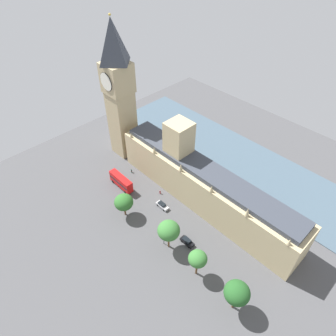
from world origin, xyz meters
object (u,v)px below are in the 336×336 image
plane_tree_kerbside (237,293)px  plane_tree_opposite_hall (169,231)px  double_decker_bus_corner (121,181)px  car_silver_under_trees (162,205)px  plane_tree_leading (124,202)px  plane_tree_near_tower (198,259)px  clock_tower (119,91)px  street_lamp_trailing (164,236)px  pedestrian_by_river_gate (160,192)px  parliament_building (202,183)px  car_black_far_end (187,241)px  pedestrian_midblock (132,171)px

plane_tree_kerbside → plane_tree_opposite_hall: (-0.68, -23.97, 0.18)m
double_decker_bus_corner → car_silver_under_trees: (-3.88, 17.21, -1.75)m
plane_tree_opposite_hall → plane_tree_leading: (1.78, -18.55, -1.82)m
car_silver_under_trees → plane_tree_near_tower: bearing=68.0°
car_silver_under_trees → clock_tower: bearing=-107.2°
clock_tower → street_lamp_trailing: (19.46, 43.60, -22.69)m
street_lamp_trailing → plane_tree_leading: bearing=-85.4°
plane_tree_near_tower → plane_tree_leading: size_ratio=1.11×
pedestrian_by_river_gate → plane_tree_kerbside: (13.42, 41.51, 6.88)m
plane_tree_kerbside → clock_tower: bearing=-105.9°
plane_tree_kerbside → plane_tree_leading: plane_tree_kerbside is taller
pedestrian_by_river_gate → clock_tower: bearing=68.4°
parliament_building → pedestrian_by_river_gate: bearing=-55.5°
car_black_far_end → pedestrian_by_river_gate: bearing=-110.7°
car_silver_under_trees → plane_tree_opposite_hall: plane_tree_opposite_hall is taller
plane_tree_near_tower → clock_tower: bearing=-109.1°
car_black_far_end → plane_tree_opposite_hall: bearing=-31.8°
plane_tree_near_tower → plane_tree_opposite_hall: size_ratio=0.90×
parliament_building → street_lamp_trailing: size_ratio=11.74×
car_silver_under_trees → pedestrian_by_river_gate: 6.30m
clock_tower → pedestrian_midblock: size_ratio=31.10×
plane_tree_near_tower → plane_tree_leading: 30.03m
parliament_building → double_decker_bus_corner: (15.57, -23.75, -5.39)m
double_decker_bus_corner → plane_tree_leading: bearing=58.4°
pedestrian_midblock → pedestrian_by_river_gate: (-0.34, 15.54, -0.07)m
pedestrian_by_river_gate → plane_tree_kerbside: size_ratio=0.15×
car_silver_under_trees → street_lamp_trailing: size_ratio=0.81×
parliament_building → plane_tree_leading: bearing=-29.3°
plane_tree_opposite_hall → street_lamp_trailing: size_ratio=1.80×
pedestrian_midblock → parliament_building: bearing=145.1°
clock_tower → pedestrian_by_river_gate: bearing=77.2°
clock_tower → car_silver_under_trees: (10.01, 32.77, -25.93)m
street_lamp_trailing → parliament_building: bearing=-168.5°
parliament_building → street_lamp_trailing: bearing=11.5°
clock_tower → plane_tree_near_tower: 63.03m
double_decker_bus_corner → plane_tree_kerbside: (5.84, 53.63, 4.93)m
plane_tree_opposite_hall → plane_tree_near_tower: bearing=87.5°
pedestrian_by_river_gate → plane_tree_near_tower: bearing=-123.4°
street_lamp_trailing → double_decker_bus_corner: bearing=-101.2°
clock_tower → double_decker_bus_corner: size_ratio=4.93×
plane_tree_near_tower → street_lamp_trailing: 13.40m
double_decker_bus_corner → car_black_far_end: 32.71m
car_black_far_end → street_lamp_trailing: bearing=-41.3°
double_decker_bus_corner → car_black_far_end: (0.43, 32.66, -1.75)m
plane_tree_kerbside → street_lamp_trailing: bearing=-90.6°
pedestrian_midblock → car_silver_under_trees: bearing=118.8°
double_decker_bus_corner → pedestrian_by_river_gate: (-7.58, 12.12, -1.95)m
double_decker_bus_corner → street_lamp_trailing: street_lamp_trailing is taller
car_black_far_end → street_lamp_trailing: 7.64m
pedestrian_by_river_gate → street_lamp_trailing: bearing=-138.3°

